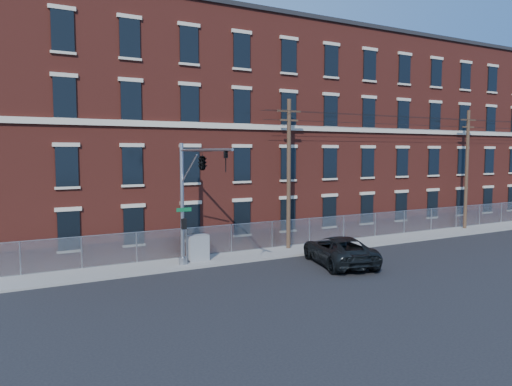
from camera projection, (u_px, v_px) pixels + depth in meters
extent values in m
plane|color=black|center=(313.00, 270.00, 27.56)|extent=(140.00, 140.00, 0.00)
cube|color=gray|center=(402.00, 238.00, 37.75)|extent=(65.00, 3.00, 0.12)
cube|color=maroon|center=(331.00, 137.00, 44.92)|extent=(55.00, 14.00, 16.00)
cube|color=black|center=(332.00, 46.00, 44.25)|extent=(55.30, 14.30, 0.30)
cube|color=beige|center=(386.00, 131.00, 38.74)|extent=(55.00, 0.18, 0.35)
cube|color=black|center=(69.00, 231.00, 27.65)|extent=(1.20, 0.10, 2.20)
cube|color=black|center=(67.00, 167.00, 27.35)|extent=(1.20, 0.10, 2.20)
cube|color=black|center=(65.00, 98.00, 27.04)|extent=(1.20, 0.10, 2.20)
cube|color=black|center=(63.00, 31.00, 26.74)|extent=(1.20, 0.10, 2.20)
cube|color=black|center=(134.00, 226.00, 29.43)|extent=(1.20, 0.10, 2.20)
cube|color=black|center=(132.00, 166.00, 29.14)|extent=(1.20, 0.10, 2.20)
cube|color=black|center=(131.00, 101.00, 28.82)|extent=(1.20, 0.10, 2.20)
cube|color=black|center=(130.00, 38.00, 28.53)|extent=(1.20, 0.10, 2.20)
cube|color=black|center=(191.00, 222.00, 31.22)|extent=(1.20, 0.10, 2.20)
cube|color=black|center=(190.00, 165.00, 30.92)|extent=(1.20, 0.10, 2.20)
cube|color=black|center=(190.00, 104.00, 30.61)|extent=(1.20, 0.10, 2.20)
cube|color=black|center=(189.00, 45.00, 30.31)|extent=(1.20, 0.10, 2.20)
cube|color=black|center=(242.00, 218.00, 33.01)|extent=(1.20, 0.10, 2.20)
cube|color=black|center=(242.00, 164.00, 32.71)|extent=(1.20, 0.10, 2.20)
cube|color=black|center=(242.00, 107.00, 32.40)|extent=(1.20, 0.10, 2.20)
cube|color=black|center=(242.00, 51.00, 32.10)|extent=(1.20, 0.10, 2.20)
cube|color=black|center=(288.00, 215.00, 34.80)|extent=(1.20, 0.10, 2.20)
cube|color=black|center=(288.00, 164.00, 34.50)|extent=(1.20, 0.10, 2.20)
cube|color=black|center=(289.00, 109.00, 34.18)|extent=(1.20, 0.10, 2.20)
cube|color=black|center=(289.00, 56.00, 33.89)|extent=(1.20, 0.10, 2.20)
cube|color=black|center=(329.00, 212.00, 36.58)|extent=(1.20, 0.10, 2.20)
cube|color=black|center=(330.00, 163.00, 36.29)|extent=(1.20, 0.10, 2.20)
cube|color=black|center=(331.00, 111.00, 35.97)|extent=(1.20, 0.10, 2.20)
cube|color=black|center=(331.00, 61.00, 35.67)|extent=(1.20, 0.10, 2.20)
cube|color=black|center=(367.00, 209.00, 38.37)|extent=(1.20, 0.10, 2.20)
cube|color=black|center=(368.00, 163.00, 38.07)|extent=(1.20, 0.10, 2.20)
cube|color=black|center=(369.00, 113.00, 37.76)|extent=(1.20, 0.10, 2.20)
cube|color=black|center=(370.00, 65.00, 37.46)|extent=(1.20, 0.10, 2.20)
cube|color=black|center=(401.00, 206.00, 40.16)|extent=(1.20, 0.10, 2.20)
cube|color=black|center=(402.00, 162.00, 39.86)|extent=(1.20, 0.10, 2.20)
cube|color=black|center=(403.00, 115.00, 39.55)|extent=(1.20, 0.10, 2.20)
cube|color=black|center=(405.00, 69.00, 39.25)|extent=(1.20, 0.10, 2.20)
cube|color=black|center=(432.00, 204.00, 41.94)|extent=(1.20, 0.10, 2.20)
cube|color=black|center=(434.00, 162.00, 41.65)|extent=(1.20, 0.10, 2.20)
cube|color=black|center=(435.00, 116.00, 41.33)|extent=(1.20, 0.10, 2.20)
cube|color=black|center=(436.00, 73.00, 41.04)|extent=(1.20, 0.10, 2.20)
cube|color=black|center=(461.00, 202.00, 43.73)|extent=(1.20, 0.10, 2.20)
cube|color=black|center=(463.00, 161.00, 43.43)|extent=(1.20, 0.10, 2.20)
cube|color=black|center=(464.00, 118.00, 43.12)|extent=(1.20, 0.10, 2.20)
cube|color=black|center=(466.00, 76.00, 42.82)|extent=(1.20, 0.10, 2.20)
cube|color=black|center=(488.00, 200.00, 45.52)|extent=(1.20, 0.10, 2.20)
cube|color=black|center=(489.00, 161.00, 45.22)|extent=(1.20, 0.10, 2.20)
cube|color=black|center=(491.00, 119.00, 44.91)|extent=(1.20, 0.10, 2.20)
cube|color=black|center=(492.00, 79.00, 44.61)|extent=(1.20, 0.10, 2.20)
cube|color=black|center=(512.00, 198.00, 47.31)|extent=(1.20, 0.10, 2.20)
cube|color=#A5A8AD|center=(390.00, 223.00, 38.80)|extent=(59.00, 0.02, 1.80)
cylinder|color=#9EA0A5|center=(390.00, 212.00, 38.73)|extent=(59.00, 0.04, 0.04)
cylinder|color=#9EA0A5|center=(20.00, 258.00, 25.94)|extent=(0.06, 0.06, 1.85)
cylinder|color=#9EA0A5|center=(82.00, 253.00, 27.45)|extent=(0.06, 0.06, 1.85)
cylinder|color=#9EA0A5|center=(137.00, 247.00, 28.97)|extent=(0.06, 0.06, 1.85)
cylinder|color=#9EA0A5|center=(186.00, 243.00, 30.48)|extent=(0.06, 0.06, 1.85)
cylinder|color=#9EA0A5|center=(231.00, 238.00, 31.99)|extent=(0.06, 0.06, 1.85)
cylinder|color=#9EA0A5|center=(272.00, 234.00, 33.51)|extent=(0.06, 0.06, 1.85)
cylinder|color=#9EA0A5|center=(309.00, 231.00, 35.02)|extent=(0.06, 0.06, 1.85)
cylinder|color=#9EA0A5|center=(344.00, 228.00, 36.53)|extent=(0.06, 0.06, 1.85)
cylinder|color=#9EA0A5|center=(375.00, 225.00, 38.05)|extent=(0.06, 0.06, 1.85)
cylinder|color=#9EA0A5|center=(404.00, 222.00, 39.56)|extent=(0.06, 0.06, 1.85)
cylinder|color=#9EA0A5|center=(431.00, 219.00, 41.08)|extent=(0.06, 0.06, 1.85)
cylinder|color=#9EA0A5|center=(456.00, 217.00, 42.59)|extent=(0.06, 0.06, 1.85)
cylinder|color=#9EA0A5|center=(480.00, 215.00, 44.10)|extent=(0.06, 0.06, 1.85)
cylinder|color=#9EA0A5|center=(501.00, 213.00, 45.62)|extent=(0.06, 0.06, 1.85)
cylinder|color=#9EA0A5|center=(182.00, 204.00, 28.25)|extent=(0.22, 0.22, 7.00)
cylinder|color=#9EA0A5|center=(183.00, 261.00, 28.52)|extent=(0.50, 0.50, 0.40)
cylinder|color=#9EA0A5|center=(204.00, 150.00, 25.17)|extent=(0.14, 6.50, 0.14)
cylinder|color=#9EA0A5|center=(190.00, 168.00, 27.04)|extent=(0.08, 2.18, 1.56)
cube|color=#0C592D|center=(184.00, 210.00, 28.17)|extent=(0.90, 0.03, 0.22)
cube|color=black|center=(184.00, 224.00, 28.13)|extent=(0.25, 0.25, 0.60)
imported|color=black|center=(226.00, 161.00, 23.00)|extent=(0.16, 0.20, 1.00)
imported|color=black|center=(202.00, 161.00, 25.43)|extent=(0.53, 2.48, 1.00)
cylinder|color=#4B3625|center=(289.00, 174.00, 32.98)|extent=(0.28, 0.28, 10.00)
cube|color=#4B3625|center=(289.00, 111.00, 32.64)|extent=(1.80, 0.12, 0.12)
cube|color=#4B3625|center=(289.00, 120.00, 32.69)|extent=(1.40, 0.12, 0.12)
cylinder|color=#4B3625|center=(467.00, 170.00, 41.76)|extent=(0.28, 0.28, 10.00)
cube|color=#4B3625|center=(468.00, 120.00, 41.41)|extent=(1.80, 0.12, 0.12)
cube|color=#4B3625|center=(468.00, 127.00, 41.46)|extent=(1.40, 0.12, 0.12)
cylinder|color=black|center=(472.00, 120.00, 41.15)|extent=(40.00, 0.02, 0.02)
cylinder|color=black|center=(465.00, 120.00, 41.67)|extent=(40.00, 0.02, 0.02)
cylinder|color=black|center=(468.00, 127.00, 41.46)|extent=(40.00, 0.02, 0.02)
imported|color=black|center=(339.00, 250.00, 28.95)|extent=(4.32, 6.62, 1.69)
cube|color=gray|center=(198.00, 248.00, 29.43)|extent=(1.27, 0.67, 1.56)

